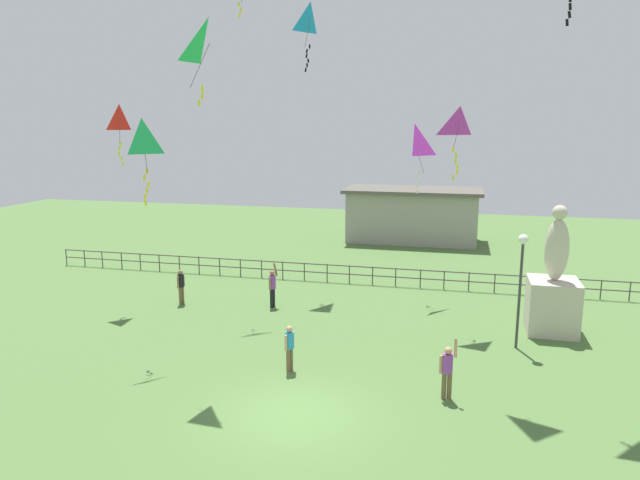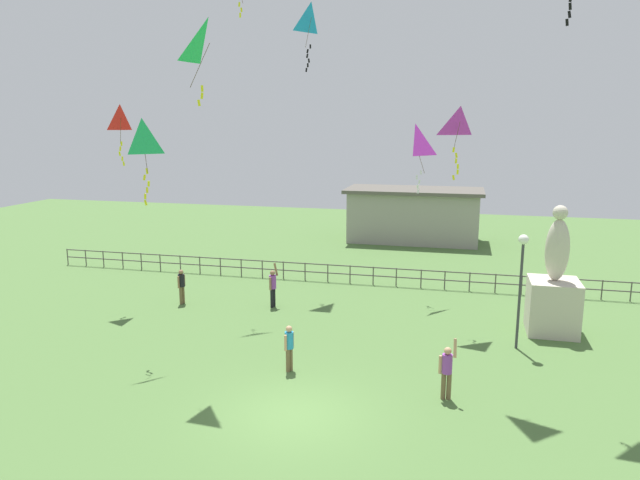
{
  "view_description": "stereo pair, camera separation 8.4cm",
  "coord_description": "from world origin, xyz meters",
  "px_view_note": "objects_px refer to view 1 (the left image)",
  "views": [
    {
      "loc": [
        4.24,
        -14.57,
        8.11
      ],
      "look_at": [
        -0.65,
        5.58,
        3.95
      ],
      "focal_mm": 32.5,
      "sensor_mm": 36.0,
      "label": 1
    },
    {
      "loc": [
        4.32,
        -14.55,
        8.11
      ],
      "look_at": [
        -0.65,
        5.58,
        3.95
      ],
      "focal_mm": 32.5,
      "sensor_mm": 36.0,
      "label": 2
    }
  ],
  "objects_px": {
    "person_3": "(272,286)",
    "kite_8": "(209,45)",
    "kite_3": "(120,121)",
    "kite_7": "(414,142)",
    "kite_1": "(311,19)",
    "lamppost": "(522,266)",
    "person_1": "(447,369)",
    "person_2": "(181,284)",
    "statue_monument": "(553,295)",
    "kite_0": "(143,140)",
    "kite_4": "(460,124)",
    "person_0": "(289,345)"
  },
  "relations": [
    {
      "from": "person_3",
      "to": "kite_8",
      "type": "height_order",
      "value": "kite_8"
    },
    {
      "from": "kite_3",
      "to": "kite_7",
      "type": "height_order",
      "value": "kite_3"
    },
    {
      "from": "kite_1",
      "to": "kite_3",
      "type": "bearing_deg",
      "value": -143.19
    },
    {
      "from": "kite_1",
      "to": "kite_3",
      "type": "xyz_separation_m",
      "value": [
        -7.19,
        -5.38,
        -4.78
      ]
    },
    {
      "from": "lamppost",
      "to": "person_1",
      "type": "height_order",
      "value": "lamppost"
    },
    {
      "from": "person_2",
      "to": "person_3",
      "type": "bearing_deg",
      "value": 7.55
    },
    {
      "from": "person_1",
      "to": "kite_7",
      "type": "bearing_deg",
      "value": 100.63
    },
    {
      "from": "kite_3",
      "to": "kite_1",
      "type": "bearing_deg",
      "value": 36.81
    },
    {
      "from": "statue_monument",
      "to": "kite_7",
      "type": "distance_m",
      "value": 9.19
    },
    {
      "from": "lamppost",
      "to": "person_2",
      "type": "bearing_deg",
      "value": 172.24
    },
    {
      "from": "kite_8",
      "to": "statue_monument",
      "type": "bearing_deg",
      "value": 28.74
    },
    {
      "from": "kite_1",
      "to": "kite_8",
      "type": "relative_size",
      "value": 1.27
    },
    {
      "from": "kite_0",
      "to": "kite_3",
      "type": "height_order",
      "value": "kite_3"
    },
    {
      "from": "person_2",
      "to": "kite_4",
      "type": "xyz_separation_m",
      "value": [
        12.06,
        0.33,
        7.19
      ]
    },
    {
      "from": "lamppost",
      "to": "kite_7",
      "type": "xyz_separation_m",
      "value": [
        -4.44,
        6.15,
        4.16
      ]
    },
    {
      "from": "kite_1",
      "to": "kite_4",
      "type": "xyz_separation_m",
      "value": [
        7.2,
        -4.69,
        -4.92
      ]
    },
    {
      "from": "person_2",
      "to": "kite_7",
      "type": "relative_size",
      "value": 0.51
    },
    {
      "from": "kite_4",
      "to": "kite_7",
      "type": "relative_size",
      "value": 0.91
    },
    {
      "from": "lamppost",
      "to": "kite_8",
      "type": "relative_size",
      "value": 1.69
    },
    {
      "from": "person_2",
      "to": "kite_1",
      "type": "relative_size",
      "value": 0.5
    },
    {
      "from": "kite_7",
      "to": "kite_0",
      "type": "bearing_deg",
      "value": -132.67
    },
    {
      "from": "person_0",
      "to": "kite_3",
      "type": "relative_size",
      "value": 0.6
    },
    {
      "from": "person_2",
      "to": "kite_3",
      "type": "bearing_deg",
      "value": -171.09
    },
    {
      "from": "statue_monument",
      "to": "kite_0",
      "type": "relative_size",
      "value": 1.7
    },
    {
      "from": "person_0",
      "to": "person_2",
      "type": "relative_size",
      "value": 0.98
    },
    {
      "from": "person_0",
      "to": "kite_3",
      "type": "bearing_deg",
      "value": 149.15
    },
    {
      "from": "kite_8",
      "to": "kite_1",
      "type": "bearing_deg",
      "value": 88.43
    },
    {
      "from": "kite_0",
      "to": "person_3",
      "type": "bearing_deg",
      "value": 64.29
    },
    {
      "from": "kite_0",
      "to": "kite_1",
      "type": "bearing_deg",
      "value": 71.55
    },
    {
      "from": "kite_1",
      "to": "person_1",
      "type": "bearing_deg",
      "value": -58.38
    },
    {
      "from": "statue_monument",
      "to": "person_3",
      "type": "relative_size",
      "value": 2.55
    },
    {
      "from": "person_2",
      "to": "kite_4",
      "type": "height_order",
      "value": "kite_4"
    },
    {
      "from": "lamppost",
      "to": "person_3",
      "type": "relative_size",
      "value": 2.14
    },
    {
      "from": "person_0",
      "to": "person_1",
      "type": "relative_size",
      "value": 0.82
    },
    {
      "from": "kite_4",
      "to": "kite_7",
      "type": "distance_m",
      "value": 4.44
    },
    {
      "from": "lamppost",
      "to": "kite_3",
      "type": "bearing_deg",
      "value": 174.54
    },
    {
      "from": "lamppost",
      "to": "person_0",
      "type": "relative_size",
      "value": 2.7
    },
    {
      "from": "statue_monument",
      "to": "lamppost",
      "type": "distance_m",
      "value": 3.01
    },
    {
      "from": "statue_monument",
      "to": "person_2",
      "type": "relative_size",
      "value": 3.15
    },
    {
      "from": "kite_0",
      "to": "person_2",
      "type": "bearing_deg",
      "value": 106.28
    },
    {
      "from": "lamppost",
      "to": "kite_3",
      "type": "height_order",
      "value": "kite_3"
    },
    {
      "from": "person_3",
      "to": "kite_0",
      "type": "xyz_separation_m",
      "value": [
        -2.72,
        -5.64,
        6.57
      ]
    },
    {
      "from": "person_2",
      "to": "kite_8",
      "type": "bearing_deg",
      "value": -53.41
    },
    {
      "from": "lamppost",
      "to": "kite_1",
      "type": "distance_m",
      "value": 15.48
    },
    {
      "from": "statue_monument",
      "to": "person_3",
      "type": "bearing_deg",
      "value": 177.85
    },
    {
      "from": "person_3",
      "to": "kite_8",
      "type": "xyz_separation_m",
      "value": [
        0.35,
        -6.69,
        9.47
      ]
    },
    {
      "from": "kite_1",
      "to": "kite_7",
      "type": "relative_size",
      "value": 1.02
    },
    {
      "from": "person_1",
      "to": "kite_4",
      "type": "bearing_deg",
      "value": 90.15
    },
    {
      "from": "lamppost",
      "to": "kite_8",
      "type": "distance_m",
      "value": 13.03
    },
    {
      "from": "statue_monument",
      "to": "kite_1",
      "type": "xyz_separation_m",
      "value": [
        -11.08,
        4.9,
        11.51
      ]
    }
  ]
}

